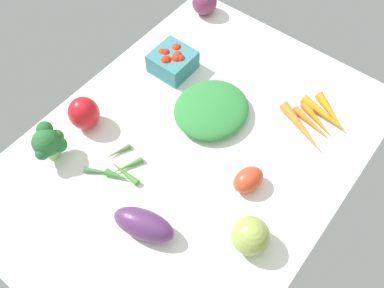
{
  "coord_description": "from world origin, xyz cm",
  "views": [
    {
      "loc": [
        43.71,
        34.56,
        91.58
      ],
      "look_at": [
        0.0,
        0.0,
        4.0
      ],
      "focal_mm": 37.74,
      "sensor_mm": 36.0,
      "label": 1
    }
  ],
  "objects_px": {
    "okra_pile": "(118,169)",
    "broccoli_head": "(48,142)",
    "leafy_greens_clump": "(211,109)",
    "carrot_bunch": "(317,120)",
    "berry_basket": "(173,61)",
    "roma_tomato": "(248,181)",
    "red_onion_center": "(205,2)",
    "bell_pepper_red": "(84,113)",
    "heirloom_tomato_green": "(250,236)",
    "eggplant": "(144,224)"
  },
  "relations": [
    {
      "from": "carrot_bunch",
      "to": "roma_tomato",
      "type": "distance_m",
      "value": 0.28
    },
    {
      "from": "carrot_bunch",
      "to": "roma_tomato",
      "type": "height_order",
      "value": "roma_tomato"
    },
    {
      "from": "carrot_bunch",
      "to": "eggplant",
      "type": "relative_size",
      "value": 1.3
    },
    {
      "from": "okra_pile",
      "to": "eggplant",
      "type": "bearing_deg",
      "value": 64.49
    },
    {
      "from": "leafy_greens_clump",
      "to": "eggplant",
      "type": "bearing_deg",
      "value": 12.51
    },
    {
      "from": "bell_pepper_red",
      "to": "berry_basket",
      "type": "bearing_deg",
      "value": 169.51
    },
    {
      "from": "okra_pile",
      "to": "red_onion_center",
      "type": "distance_m",
      "value": 0.64
    },
    {
      "from": "berry_basket",
      "to": "bell_pepper_red",
      "type": "bearing_deg",
      "value": -10.49
    },
    {
      "from": "eggplant",
      "to": "leafy_greens_clump",
      "type": "relative_size",
      "value": 0.69
    },
    {
      "from": "roma_tomato",
      "to": "heirloom_tomato_green",
      "type": "bearing_deg",
      "value": 51.23
    },
    {
      "from": "broccoli_head",
      "to": "eggplant",
      "type": "bearing_deg",
      "value": 88.73
    },
    {
      "from": "bell_pepper_red",
      "to": "roma_tomato",
      "type": "distance_m",
      "value": 0.46
    },
    {
      "from": "carrot_bunch",
      "to": "bell_pepper_red",
      "type": "height_order",
      "value": "bell_pepper_red"
    },
    {
      "from": "bell_pepper_red",
      "to": "eggplant",
      "type": "bearing_deg",
      "value": 68.42
    },
    {
      "from": "carrot_bunch",
      "to": "eggplant",
      "type": "xyz_separation_m",
      "value": [
        0.52,
        -0.16,
        0.02
      ]
    },
    {
      "from": "broccoli_head",
      "to": "okra_pile",
      "type": "bearing_deg",
      "value": 113.01
    },
    {
      "from": "berry_basket",
      "to": "eggplant",
      "type": "bearing_deg",
      "value": 32.36
    },
    {
      "from": "leafy_greens_clump",
      "to": "roma_tomato",
      "type": "height_order",
      "value": "roma_tomato"
    },
    {
      "from": "carrot_bunch",
      "to": "broccoli_head",
      "type": "distance_m",
      "value": 0.7
    },
    {
      "from": "roma_tomato",
      "to": "berry_basket",
      "type": "relative_size",
      "value": 0.72
    },
    {
      "from": "okra_pile",
      "to": "red_onion_center",
      "type": "relative_size",
      "value": 1.67
    },
    {
      "from": "red_onion_center",
      "to": "bell_pepper_red",
      "type": "relative_size",
      "value": 0.85
    },
    {
      "from": "bell_pepper_red",
      "to": "broccoli_head",
      "type": "height_order",
      "value": "broccoli_head"
    },
    {
      "from": "okra_pile",
      "to": "heirloom_tomato_green",
      "type": "bearing_deg",
      "value": 97.51
    },
    {
      "from": "leafy_greens_clump",
      "to": "broccoli_head",
      "type": "relative_size",
      "value": 2.14
    },
    {
      "from": "carrot_bunch",
      "to": "red_onion_center",
      "type": "bearing_deg",
      "value": -108.28
    },
    {
      "from": "heirloom_tomato_green",
      "to": "bell_pepper_red",
      "type": "bearing_deg",
      "value": -90.57
    },
    {
      "from": "roma_tomato",
      "to": "berry_basket",
      "type": "bearing_deg",
      "value": -100.24
    },
    {
      "from": "bell_pepper_red",
      "to": "broccoli_head",
      "type": "xyz_separation_m",
      "value": [
        0.12,
        0.01,
        0.01
      ]
    },
    {
      "from": "roma_tomato",
      "to": "broccoli_head",
      "type": "height_order",
      "value": "broccoli_head"
    },
    {
      "from": "carrot_bunch",
      "to": "leafy_greens_clump",
      "type": "bearing_deg",
      "value": -57.42
    },
    {
      "from": "roma_tomato",
      "to": "bell_pepper_red",
      "type": "bearing_deg",
      "value": -60.68
    },
    {
      "from": "okra_pile",
      "to": "bell_pepper_red",
      "type": "relative_size",
      "value": 1.43
    },
    {
      "from": "berry_basket",
      "to": "broccoli_head",
      "type": "xyz_separation_m",
      "value": [
        0.42,
        -0.05,
        0.02
      ]
    },
    {
      "from": "broccoli_head",
      "to": "heirloom_tomato_green",
      "type": "bearing_deg",
      "value": 102.51
    },
    {
      "from": "heirloom_tomato_green",
      "to": "red_onion_center",
      "type": "bearing_deg",
      "value": -135.33
    },
    {
      "from": "carrot_bunch",
      "to": "berry_basket",
      "type": "height_order",
      "value": "berry_basket"
    },
    {
      "from": "okra_pile",
      "to": "roma_tomato",
      "type": "relative_size",
      "value": 1.66
    },
    {
      "from": "berry_basket",
      "to": "broccoli_head",
      "type": "height_order",
      "value": "broccoli_head"
    },
    {
      "from": "broccoli_head",
      "to": "leafy_greens_clump",
      "type": "bearing_deg",
      "value": 146.05
    },
    {
      "from": "heirloom_tomato_green",
      "to": "leafy_greens_clump",
      "type": "relative_size",
      "value": 0.41
    },
    {
      "from": "red_onion_center",
      "to": "roma_tomato",
      "type": "xyz_separation_m",
      "value": [
        0.45,
        0.47,
        -0.01
      ]
    },
    {
      "from": "eggplant",
      "to": "broccoli_head",
      "type": "height_order",
      "value": "broccoli_head"
    },
    {
      "from": "carrot_bunch",
      "to": "broccoli_head",
      "type": "height_order",
      "value": "broccoli_head"
    },
    {
      "from": "carrot_bunch",
      "to": "leafy_greens_clump",
      "type": "distance_m",
      "value": 0.29
    },
    {
      "from": "leafy_greens_clump",
      "to": "broccoli_head",
      "type": "height_order",
      "value": "broccoli_head"
    },
    {
      "from": "red_onion_center",
      "to": "broccoli_head",
      "type": "height_order",
      "value": "broccoli_head"
    },
    {
      "from": "bell_pepper_red",
      "to": "berry_basket",
      "type": "xyz_separation_m",
      "value": [
        -0.3,
        0.06,
        -0.01
      ]
    },
    {
      "from": "okra_pile",
      "to": "broccoli_head",
      "type": "height_order",
      "value": "broccoli_head"
    },
    {
      "from": "heirloom_tomato_green",
      "to": "berry_basket",
      "type": "xyz_separation_m",
      "value": [
        -0.3,
        -0.47,
        -0.01
      ]
    }
  ]
}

